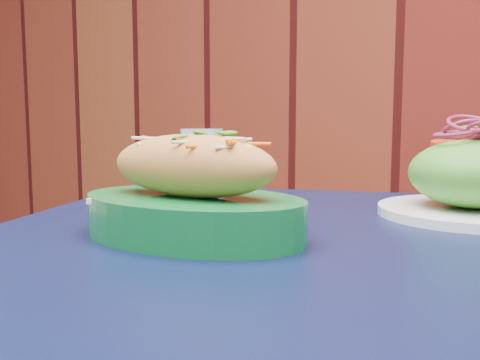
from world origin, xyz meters
The scene contains 4 objects.
cafe_table centered at (0.30, 1.66, 0.66)m, with size 1.02×1.02×0.75m.
banh_mi_basket centered at (0.17, 1.60, 0.80)m, with size 0.27×0.18×0.12m.
salad_plate centered at (0.40, 1.90, 0.80)m, with size 0.24×0.24×0.13m.
water_glass centered at (0.00, 1.84, 0.81)m, with size 0.07×0.07×0.11m, color silver.
Camera 1 is at (0.52, 1.15, 0.88)m, focal length 40.00 mm.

